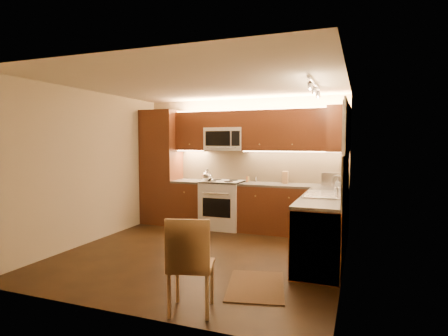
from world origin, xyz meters
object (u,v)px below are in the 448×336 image
at_px(microwave, 225,139).
at_px(dining_chair, 191,263).
at_px(soap_bottle, 338,184).
at_px(knife_block, 285,177).
at_px(stove, 223,204).
at_px(kettle, 207,175).
at_px(sink, 325,190).
at_px(toaster_oven, 335,179).

height_order(microwave, dining_chair, microwave).
distance_m(soap_bottle, dining_chair, 3.12).
bearing_deg(dining_chair, knife_block, 71.15).
bearing_deg(dining_chair, microwave, 89.95).
height_order(stove, dining_chair, dining_chair).
xyz_separation_m(microwave, kettle, (-0.25, -0.29, -0.68)).
height_order(sink, knife_block, knife_block).
bearing_deg(toaster_oven, knife_block, -166.99).
bearing_deg(soap_bottle, knife_block, 135.67).
bearing_deg(sink, microwave, 147.79).
height_order(microwave, sink, microwave).
xyz_separation_m(knife_block, soap_bottle, (0.97, -0.71, -0.02)).
bearing_deg(stove, toaster_oven, 2.21).
distance_m(stove, toaster_oven, 2.14).
bearing_deg(microwave, soap_bottle, -17.55).
xyz_separation_m(soap_bottle, dining_chair, (-1.19, -2.83, -0.52)).
bearing_deg(kettle, sink, -34.21).
bearing_deg(soap_bottle, sink, -112.37).
bearing_deg(sink, soap_bottle, 75.82).
distance_m(knife_block, dining_chair, 3.59).
bearing_deg(toaster_oven, kettle, -155.76).
relative_size(kettle, knife_block, 1.07).
relative_size(sink, kettle, 3.61).
distance_m(microwave, kettle, 0.78).
xyz_separation_m(sink, soap_bottle, (0.15, 0.58, 0.02)).
relative_size(toaster_oven, knife_block, 1.74).
bearing_deg(knife_block, dining_chair, -100.59).
relative_size(sink, knife_block, 3.86).
relative_size(stove, toaster_oven, 2.38).
height_order(knife_block, soap_bottle, knife_block).
xyz_separation_m(stove, knife_block, (1.18, 0.16, 0.55)).
xyz_separation_m(microwave, dining_chair, (0.95, -3.51, -1.24)).
relative_size(stove, knife_block, 4.13).
bearing_deg(dining_chair, kettle, 95.31).
relative_size(sink, toaster_oven, 2.22).
distance_m(microwave, sink, 2.48).
bearing_deg(microwave, stove, -90.00).
bearing_deg(sink, dining_chair, -114.93).
bearing_deg(knife_block, toaster_oven, -12.41).
relative_size(kettle, toaster_oven, 0.62).
height_order(sink, kettle, kettle).
xyz_separation_m(microwave, soap_bottle, (2.15, -0.68, -0.72)).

